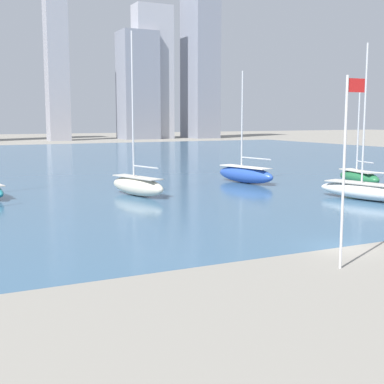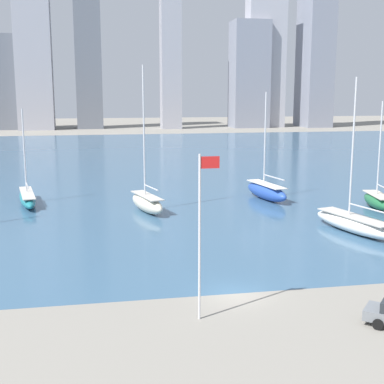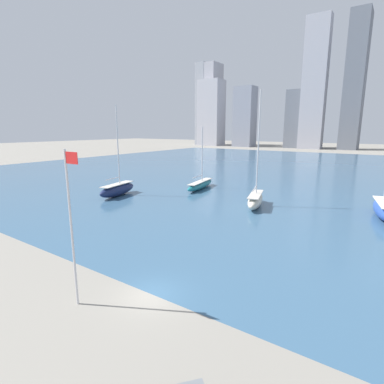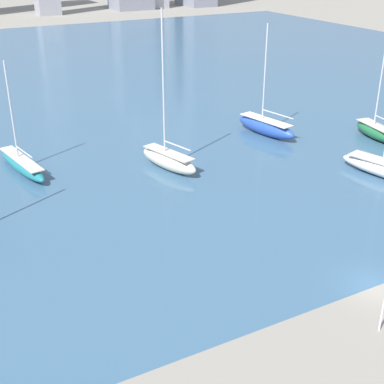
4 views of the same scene
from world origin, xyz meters
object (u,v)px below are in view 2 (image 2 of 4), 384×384
sailboat_white (354,223)px  sailboat_green (378,200)px  sailboat_cream (147,202)px  flag_pole (201,231)px  sailboat_blue (266,191)px  sailboat_teal (27,198)px

sailboat_white → sailboat_green: bearing=35.2°
sailboat_green → sailboat_cream: (-27.02, 3.13, 0.18)m
flag_pole → sailboat_blue: 37.91m
sailboat_green → flag_pole: bearing=-126.0°
sailboat_green → sailboat_white: bearing=-120.5°
sailboat_white → sailboat_cream: size_ratio=0.91×
sailboat_blue → sailboat_white: bearing=-90.0°
flag_pole → sailboat_cream: size_ratio=0.61×
flag_pole → sailboat_teal: 39.77m
sailboat_green → sailboat_cream: bearing=-177.6°
sailboat_green → sailboat_teal: (-41.02, 10.01, -0.13)m
sailboat_teal → sailboat_cream: (14.01, -6.89, 0.31)m
flag_pole → sailboat_white: bearing=42.3°
sailboat_blue → sailboat_white: sailboat_white is taller
flag_pole → sailboat_teal: bearing=111.2°
flag_pole → sailboat_white: size_ratio=0.67×
sailboat_teal → sailboat_green: bearing=-23.6°
sailboat_blue → sailboat_cream: (-15.73, -4.39, 0.03)m
sailboat_green → sailboat_teal: sailboat_green is taller
sailboat_blue → sailboat_cream: sailboat_cream is taller
sailboat_blue → sailboat_cream: bearing=-175.4°
sailboat_cream → sailboat_blue: bearing=0.1°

